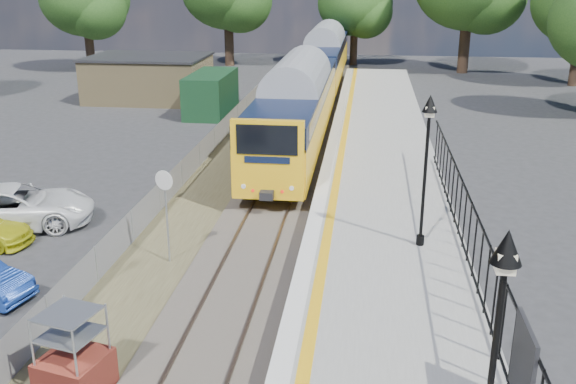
% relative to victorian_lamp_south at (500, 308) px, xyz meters
% --- Properties ---
extents(ground, '(120.00, 120.00, 0.00)m').
position_rel_victorian_lamp_south_xyz_m(ground, '(-5.50, 4.00, -4.30)').
color(ground, '#2D2D30').
rests_on(ground, ground).
extents(track_bed, '(5.90, 80.00, 0.29)m').
position_rel_victorian_lamp_south_xyz_m(track_bed, '(-5.97, 13.67, -4.21)').
color(track_bed, '#473F38').
rests_on(track_bed, ground).
extents(platform, '(5.00, 70.00, 0.90)m').
position_rel_victorian_lamp_south_xyz_m(platform, '(-1.30, 12.00, -3.85)').
color(platform, gray).
rests_on(platform, ground).
extents(platform_edge, '(0.90, 70.00, 0.01)m').
position_rel_victorian_lamp_south_xyz_m(platform_edge, '(-3.36, 12.00, -3.39)').
color(platform_edge, silver).
rests_on(platform_edge, platform).
extents(victorian_lamp_south, '(0.44, 0.44, 4.60)m').
position_rel_victorian_lamp_south_xyz_m(victorian_lamp_south, '(0.00, 0.00, 0.00)').
color(victorian_lamp_south, black).
rests_on(victorian_lamp_south, platform).
extents(victorian_lamp_north, '(0.44, 0.44, 4.60)m').
position_rel_victorian_lamp_south_xyz_m(victorian_lamp_north, '(-0.20, 10.00, 0.00)').
color(victorian_lamp_north, black).
rests_on(victorian_lamp_north, platform).
extents(palisade_fence, '(0.12, 26.00, 2.00)m').
position_rel_victorian_lamp_south_xyz_m(palisade_fence, '(1.05, 6.24, -2.46)').
color(palisade_fence, black).
rests_on(palisade_fence, platform).
extents(wire_fence, '(0.06, 52.00, 1.20)m').
position_rel_victorian_lamp_south_xyz_m(wire_fence, '(-9.70, 16.00, -3.70)').
color(wire_fence, '#999EA3').
rests_on(wire_fence, ground).
extents(outbuilding, '(10.80, 10.10, 3.12)m').
position_rel_victorian_lamp_south_xyz_m(outbuilding, '(-16.41, 35.21, -2.78)').
color(outbuilding, '#9A8557').
rests_on(outbuilding, ground).
extents(train, '(2.82, 40.83, 3.51)m').
position_rel_victorian_lamp_south_xyz_m(train, '(-5.50, 34.34, -1.96)').
color(train, yellow).
rests_on(train, ground).
extents(brick_plinth, '(1.56, 1.56, 2.08)m').
position_rel_victorian_lamp_south_xyz_m(brick_plinth, '(-8.00, 2.84, -3.30)').
color(brick_plinth, maroon).
rests_on(brick_plinth, ground).
extents(speed_sign, '(0.60, 0.22, 3.09)m').
position_rel_victorian_lamp_south_xyz_m(speed_sign, '(-8.00, 9.60, -2.16)').
color(speed_sign, '#999EA3').
rests_on(speed_sign, ground).
extents(car_white, '(6.05, 4.04, 1.54)m').
position_rel_victorian_lamp_south_xyz_m(car_white, '(-14.43, 11.92, -3.53)').
color(car_white, white).
rests_on(car_white, ground).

